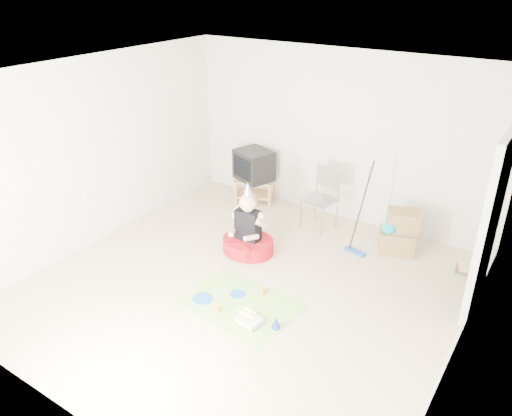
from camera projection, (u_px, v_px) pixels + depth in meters
The scene contains 16 objects.
ground at pixel (245, 286), 6.27m from camera, with size 5.00×5.00×0.00m, color beige.
doorway_recess at pixel (491, 228), 5.49m from camera, with size 0.02×0.90×2.05m, color black.
tv_stand at pixel (254, 188), 8.46m from camera, with size 0.74×0.63×0.40m.
crt_tv at pixel (254, 165), 8.28m from camera, with size 0.58×0.48×0.50m, color black.
folding_chair at pixel (319, 199), 7.47m from camera, with size 0.50×0.49×0.98m.
cardboard_boxes at pixel (399, 232), 6.92m from camera, with size 0.59×0.54×0.61m.
floor_mop at pixel (356, 236), 6.89m from camera, with size 0.33×0.41×1.26m.
book_pile at pixel (465, 268), 6.57m from camera, with size 0.24×0.27×0.08m.
seated_woman at pixel (248, 237), 6.92m from camera, with size 0.76×0.76×1.06m.
party_mat at pixel (240, 304), 5.92m from camera, with size 1.34×0.97×0.01m, color #FF357B.
birthday_cake at pixel (249, 321), 5.59m from camera, with size 0.28×0.24×0.13m.
blue_plate_near at pixel (238, 294), 6.10m from camera, with size 0.19×0.19×0.01m, color blue.
blue_plate_far at pixel (202, 299), 6.01m from camera, with size 0.24×0.24×0.01m, color blue.
orange_cup_near at pixel (262, 292), 6.09m from camera, with size 0.06×0.06×0.07m, color orange.
orange_cup_far at pixel (217, 309), 5.77m from camera, with size 0.06×0.06×0.07m, color orange.
blue_party_hat at pixel (276, 322), 5.50m from camera, with size 0.10×0.10×0.15m, color #193DB3.
Camera 1 is at (3.00, -4.27, 3.62)m, focal length 35.00 mm.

